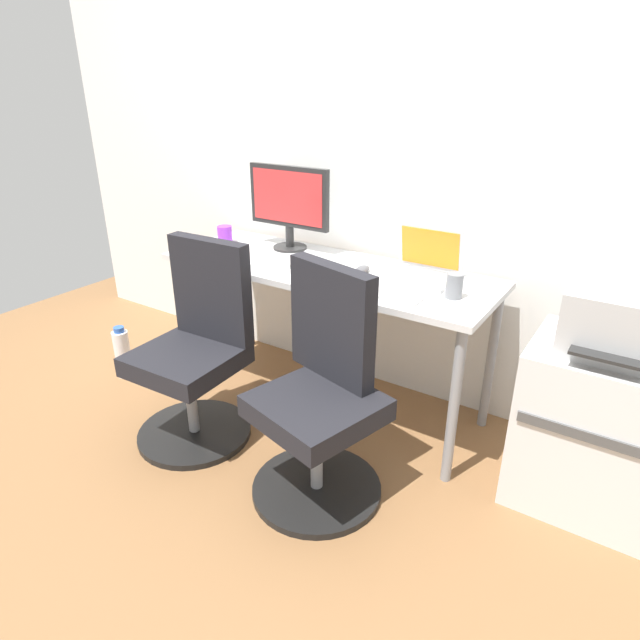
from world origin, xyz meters
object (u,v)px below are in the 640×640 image
object	(u,v)px
office_chair_right	(322,397)
printer	(623,322)
open_laptop	(423,266)
coffee_mug	(225,234)
side_cabinet	(596,429)
water_bottle_on_floor	(123,353)
office_chair_left	(197,353)
desktop_monitor	(289,202)

from	to	relation	value
office_chair_right	printer	world-z (taller)	office_chair_right
open_laptop	coffee_mug	bearing A→B (deg)	-176.94
side_cabinet	water_bottle_on_floor	xyz separation A→B (m)	(-2.40, -0.38, -0.19)
office_chair_right	coffee_mug	xyz separation A→B (m)	(-1.04, 0.61, 0.38)
office_chair_left	water_bottle_on_floor	distance (m)	0.82
office_chair_right	coffee_mug	bearing A→B (deg)	149.78
coffee_mug	desktop_monitor	bearing A→B (deg)	15.28
desktop_monitor	open_laptop	bearing A→B (deg)	-2.93
side_cabinet	water_bottle_on_floor	world-z (taller)	side_cabinet
office_chair_right	coffee_mug	distance (m)	1.26
office_chair_left	office_chair_right	bearing A→B (deg)	-0.16
office_chair_right	desktop_monitor	world-z (taller)	desktop_monitor
water_bottle_on_floor	office_chair_left	bearing A→B (deg)	-9.76
office_chair_right	coffee_mug	world-z (taller)	office_chair_right
water_bottle_on_floor	office_chair_right	bearing A→B (deg)	-5.23
water_bottle_on_floor	open_laptop	xyz separation A→B (m)	(1.57, 0.53, 0.66)
side_cabinet	coffee_mug	world-z (taller)	coffee_mug
side_cabinet	coffee_mug	size ratio (longest dim) A/B	7.34
water_bottle_on_floor	coffee_mug	xyz separation A→B (m)	(0.42, 0.47, 0.65)
office_chair_left	printer	size ratio (longest dim) A/B	2.35
printer	desktop_monitor	distance (m)	1.64
desktop_monitor	printer	bearing A→B (deg)	-6.82
open_laptop	coffee_mug	xyz separation A→B (m)	(-1.15, -0.06, -0.01)
printer	open_laptop	distance (m)	0.85
office_chair_right	printer	bearing A→B (deg)	28.51
side_cabinet	open_laptop	distance (m)	0.97
office_chair_left	printer	xyz separation A→B (m)	(1.64, 0.51, 0.37)
desktop_monitor	open_laptop	size ratio (longest dim) A/B	1.55
printer	open_laptop	xyz separation A→B (m)	(-0.84, 0.15, 0.02)
office_chair_left	side_cabinet	xyz separation A→B (m)	(1.64, 0.51, -0.09)
water_bottle_on_floor	printer	bearing A→B (deg)	8.99
side_cabinet	printer	world-z (taller)	printer
side_cabinet	office_chair_right	bearing A→B (deg)	-151.44
office_chair_right	coffee_mug	size ratio (longest dim) A/B	10.22
side_cabinet	printer	distance (m)	0.46
side_cabinet	coffee_mug	xyz separation A→B (m)	(-1.99, 0.09, 0.46)
office_chair_left	side_cabinet	bearing A→B (deg)	17.36
water_bottle_on_floor	open_laptop	size ratio (longest dim) A/B	1.00
desktop_monitor	open_laptop	distance (m)	0.80
side_cabinet	water_bottle_on_floor	distance (m)	2.44
water_bottle_on_floor	open_laptop	world-z (taller)	open_laptop
desktop_monitor	open_laptop	world-z (taller)	desktop_monitor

